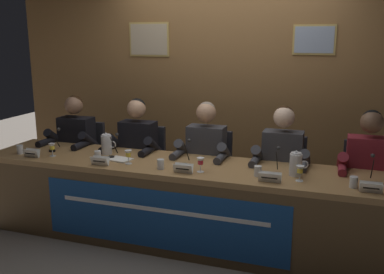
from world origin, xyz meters
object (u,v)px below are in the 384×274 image
object	(u,v)px
microphone_center	(186,157)
panelist_right	(281,163)
microphone_far_left	(54,143)
juice_glass_far_left	(52,147)
conference_table	(187,193)
panelist_far_left	(73,144)
nameplate_left	(100,161)
nameplate_right	(270,177)
water_pitcher_left_side	(107,144)
chair_left	(144,170)
microphone_right	(276,166)
juice_glass_left	(128,154)
water_cup_far_left	(20,150)
microphone_far_right	(372,174)
nameplate_far_left	(31,153)
water_pitcher_right_side	(296,164)
chair_far_right	(364,194)
panelist_far_right	(368,171)
juice_glass_right	(300,170)
water_cup_left	(98,156)
nameplate_far_right	(371,188)
chair_right	(282,185)
juice_glass_center	(201,162)
panelist_center	(204,156)
microphone_left	(113,150)
water_cup_center	(161,165)
chair_far_left	(85,164)
chair_center	(209,177)
water_cup_far_right	(354,183)
document_stack_left	(120,159)

from	to	relation	value
microphone_center	panelist_right	distance (m)	0.87
microphone_far_left	juice_glass_far_left	bearing A→B (deg)	-59.09
conference_table	panelist_far_left	xyz separation A→B (m)	(-1.46, 0.47, 0.21)
nameplate_left	nameplate_right	bearing A→B (deg)	0.92
water_pitcher_left_side	chair_left	bearing A→B (deg)	71.85
panelist_right	microphone_right	distance (m)	0.41
juice_glass_far_left	water_pitcher_left_side	distance (m)	0.50
nameplate_right	juice_glass_left	bearing A→B (deg)	175.61
water_cup_far_left	microphone_far_right	distance (m)	3.15
nameplate_far_left	water_pitcher_right_side	distance (m)	2.40
chair_far_right	panelist_far_right	bearing A→B (deg)	-90.00
nameplate_left	juice_glass_right	size ratio (longest dim) A/B	1.32
chair_far_right	microphone_far_left	bearing A→B (deg)	-169.55
water_cup_left	nameplate_far_right	world-z (taller)	water_cup_left
water_pitcher_right_side	panelist_far_right	bearing A→B (deg)	33.20
microphone_far_left	chair_far_right	size ratio (longest dim) A/B	0.24
juice_glass_right	chair_right	bearing A→B (deg)	106.20
juice_glass_far_left	nameplate_right	distance (m)	2.06
juice_glass_center	chair_left	bearing A→B (deg)	139.77
panelist_center	water_pitcher_left_side	distance (m)	0.94
chair_left	water_pitcher_right_side	xyz separation A→B (m)	(1.62, -0.57, 0.39)
chair_right	water_pitcher_left_side	world-z (taller)	water_pitcher_left_side
nameplate_far_left	panelist_far_right	xyz separation A→B (m)	(2.96, 0.61, -0.06)
microphone_left	panelist_far_right	distance (m)	2.27
water_cup_center	chair_far_left	bearing A→B (deg)	148.71
water_cup_center	juice_glass_right	xyz separation A→B (m)	(1.15, 0.06, 0.05)
water_cup_left	panelist_right	xyz separation A→B (m)	(1.60, 0.49, -0.06)
juice_glass_right	microphone_right	xyz separation A→B (m)	(-0.20, 0.11, -0.01)
juice_glass_center	panelist_right	xyz separation A→B (m)	(0.60, 0.53, -0.10)
nameplate_right	microphone_right	distance (m)	0.21
chair_center	panelist_center	world-z (taller)	panelist_center
panelist_far_left	water_cup_center	xyz separation A→B (m)	(1.25, -0.56, 0.06)
microphone_left	nameplate_far_right	size ratio (longest dim) A/B	1.38
conference_table	water_cup_far_right	bearing A→B (deg)	-2.51
nameplate_far_left	microphone_far_left	world-z (taller)	microphone_far_left
conference_table	water_cup_far_left	size ratio (longest dim) A/B	46.52
panelist_far_left	document_stack_left	world-z (taller)	panelist_far_left
juice_glass_far_left	water_cup_far_left	size ratio (longest dim) A/B	1.46
nameplate_far_left	juice_glass_right	bearing A→B (deg)	2.52
water_cup_far_left	nameplate_far_right	distance (m)	3.13
chair_far_left	panelist_far_right	bearing A→B (deg)	-3.91
chair_far_left	water_cup_center	world-z (taller)	chair_far_left
juice_glass_left	microphone_left	bearing A→B (deg)	147.73
chair_right	panelist_far_right	bearing A→B (deg)	-15.27
microphone_far_right	water_pitcher_left_side	xyz separation A→B (m)	(-2.35, 0.11, 0.02)
chair_far_left	juice_glass_left	world-z (taller)	chair_far_left
panelist_center	nameplate_far_right	size ratio (longest dim) A/B	7.84
water_cup_center	juice_glass_center	bearing A→B (deg)	4.51
juice_glass_right	microphone_right	bearing A→B (deg)	151.38
chair_left	document_stack_left	world-z (taller)	chair_left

